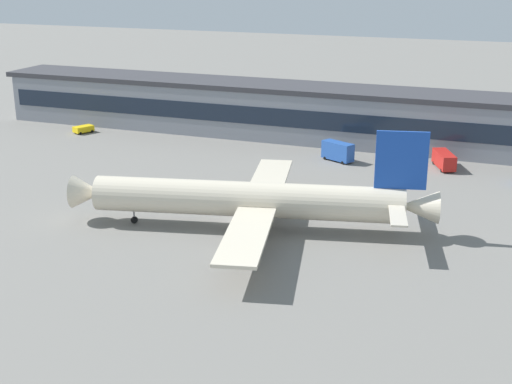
{
  "coord_description": "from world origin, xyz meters",
  "views": [
    {
      "loc": [
        42.57,
        -102.12,
        41.28
      ],
      "look_at": [
        3.21,
        1.42,
        5.0
      ],
      "focal_mm": 49.86,
      "sensor_mm": 36.0,
      "label": 1
    }
  ],
  "objects_px": {
    "fuel_truck": "(444,160)",
    "pushback_tractor": "(83,129)",
    "catering_truck": "(337,151)",
    "airliner": "(253,200)"
  },
  "relations": [
    {
      "from": "fuel_truck",
      "to": "catering_truck",
      "type": "height_order",
      "value": "catering_truck"
    },
    {
      "from": "airliner",
      "to": "fuel_truck",
      "type": "xyz_separation_m",
      "value": [
        24.57,
        46.77,
        -3.11
      ]
    },
    {
      "from": "fuel_truck",
      "to": "pushback_tractor",
      "type": "relative_size",
      "value": 1.62
    },
    {
      "from": "airliner",
      "to": "pushback_tractor",
      "type": "bearing_deg",
      "value": 143.46
    },
    {
      "from": "airliner",
      "to": "catering_truck",
      "type": "distance_m",
      "value": 44.64
    },
    {
      "from": "fuel_truck",
      "to": "pushback_tractor",
      "type": "distance_m",
      "value": 88.26
    },
    {
      "from": "airliner",
      "to": "pushback_tractor",
      "type": "height_order",
      "value": "airliner"
    },
    {
      "from": "pushback_tractor",
      "to": "catering_truck",
      "type": "height_order",
      "value": "catering_truck"
    },
    {
      "from": "pushback_tractor",
      "to": "catering_truck",
      "type": "bearing_deg",
      "value": -2.33
    },
    {
      "from": "fuel_truck",
      "to": "pushback_tractor",
      "type": "height_order",
      "value": "fuel_truck"
    }
  ]
}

